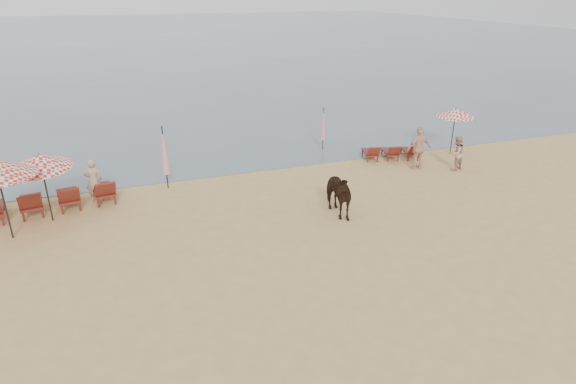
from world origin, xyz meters
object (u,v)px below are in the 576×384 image
(umbrella_closed_left, at_px, (164,151))
(beachgoer_right_b, at_px, (419,148))
(cow, at_px, (335,193))
(beachgoer_right_a, at_px, (456,153))
(lounger_cluster_right, at_px, (391,152))
(beachgoer_left, at_px, (94,180))
(umbrella_closed_right, at_px, (323,124))
(umbrella_open_right, at_px, (456,112))
(lounger_cluster_left, at_px, (50,199))
(umbrella_open_left_b, at_px, (40,161))

(umbrella_closed_left, relative_size, beachgoer_right_b, 1.35)
(cow, xyz_separation_m, beachgoer_right_a, (6.84, 2.35, -0.05))
(lounger_cluster_right, xyz_separation_m, umbrella_closed_left, (-10.19, -0.08, 1.18))
(lounger_cluster_right, bearing_deg, beachgoer_left, -163.45)
(umbrella_closed_right, xyz_separation_m, beachgoer_right_a, (4.30, -4.54, -0.54))
(umbrella_open_right, relative_size, umbrella_closed_right, 1.06)
(lounger_cluster_right, xyz_separation_m, beachgoer_right_b, (0.42, -1.50, 0.57))
(umbrella_open_right, xyz_separation_m, umbrella_closed_left, (-13.33, 0.14, -0.46))
(umbrella_open_right, xyz_separation_m, umbrella_closed_right, (-5.55, 2.61, -0.71))
(umbrella_closed_left, relative_size, beachgoer_right_a, 1.66)
(beachgoer_right_b, bearing_deg, lounger_cluster_left, -1.78)
(umbrella_open_left_b, height_order, beachgoer_left, umbrella_open_left_b)
(umbrella_open_right, bearing_deg, beachgoer_right_a, -104.24)
(lounger_cluster_right, bearing_deg, umbrella_closed_left, -164.97)
(lounger_cluster_left, bearing_deg, beachgoer_right_b, -10.68)
(umbrella_closed_left, bearing_deg, umbrella_open_right, -0.61)
(umbrella_closed_left, xyz_separation_m, beachgoer_right_b, (10.61, -1.41, -0.62))
(umbrella_closed_right, height_order, beachgoer_right_a, umbrella_closed_right)
(umbrella_closed_left, distance_m, beachgoer_right_a, 12.28)
(umbrella_closed_left, bearing_deg, beachgoer_right_a, -9.77)
(lounger_cluster_left, distance_m, lounger_cluster_right, 14.38)
(umbrella_closed_left, height_order, beachgoer_right_a, umbrella_closed_left)
(umbrella_closed_left, height_order, umbrella_closed_right, umbrella_closed_left)
(lounger_cluster_left, height_order, cow, cow)
(umbrella_open_left_b, height_order, beachgoer_right_a, umbrella_open_left_b)
(umbrella_open_right, xyz_separation_m, cow, (-8.09, -4.29, -1.20))
(umbrella_open_right, bearing_deg, umbrella_closed_right, 173.49)
(beachgoer_right_a, bearing_deg, cow, 1.32)
(umbrella_closed_right, relative_size, beachgoer_left, 1.28)
(lounger_cluster_right, relative_size, umbrella_closed_left, 1.08)
(lounger_cluster_left, xyz_separation_m, beachgoer_left, (1.50, 0.46, 0.35))
(beachgoer_right_a, bearing_deg, beachgoer_right_b, -42.07)
(lounger_cluster_right, distance_m, beachgoer_left, 12.87)
(umbrella_closed_left, height_order, beachgoer_left, umbrella_closed_left)
(lounger_cluster_right, bearing_deg, umbrella_open_left_b, -158.67)
(umbrella_closed_left, bearing_deg, beachgoer_left, -172.23)
(lounger_cluster_right, distance_m, cow, 6.71)
(beachgoer_left, height_order, beachgoer_right_a, beachgoer_left)
(umbrella_open_left_b, distance_m, umbrella_closed_right, 12.56)
(umbrella_closed_right, distance_m, beachgoer_right_a, 6.28)
(lounger_cluster_left, relative_size, umbrella_open_left_b, 1.83)
(lounger_cluster_left, xyz_separation_m, beachgoer_right_b, (14.77, -0.59, 0.46))
(umbrella_closed_left, xyz_separation_m, beachgoer_right_a, (12.07, -2.08, -0.79))
(lounger_cluster_left, relative_size, umbrella_open_right, 2.05)
(umbrella_open_right, relative_size, cow, 1.16)
(umbrella_closed_right, distance_m, cow, 7.36)
(cow, bearing_deg, umbrella_closed_right, 67.68)
(lounger_cluster_right, relative_size, umbrella_open_right, 1.23)
(umbrella_open_left_b, xyz_separation_m, beachgoer_right_a, (16.15, -0.47, -1.39))
(beachgoer_left, xyz_separation_m, beachgoer_right_a, (14.74, -1.72, -0.06))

